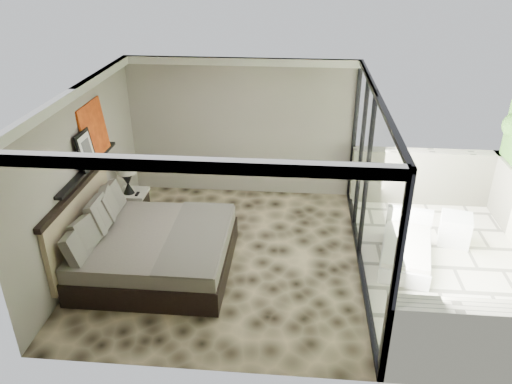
# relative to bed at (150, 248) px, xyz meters

# --- Properties ---
(floor) EXTENTS (5.00, 5.00, 0.00)m
(floor) POSITION_rel_bed_xyz_m (1.13, 0.43, -0.38)
(floor) COLOR black
(floor) RESTS_ON ground
(ceiling) EXTENTS (4.50, 5.00, 0.02)m
(ceiling) POSITION_rel_bed_xyz_m (1.13, 0.43, 2.41)
(ceiling) COLOR silver
(ceiling) RESTS_ON back_wall
(back_wall) EXTENTS (4.50, 0.02, 2.80)m
(back_wall) POSITION_rel_bed_xyz_m (1.13, 2.92, 1.02)
(back_wall) COLOR gray
(back_wall) RESTS_ON floor
(left_wall) EXTENTS (0.02, 5.00, 2.80)m
(left_wall) POSITION_rel_bed_xyz_m (-1.11, 0.43, 1.02)
(left_wall) COLOR gray
(left_wall) RESTS_ON floor
(glass_wall) EXTENTS (0.08, 5.00, 2.80)m
(glass_wall) POSITION_rel_bed_xyz_m (3.38, 0.43, 1.02)
(glass_wall) COLOR white
(glass_wall) RESTS_ON floor
(terrace_slab) EXTENTS (3.00, 5.00, 0.12)m
(terrace_slab) POSITION_rel_bed_xyz_m (4.88, 0.43, -0.44)
(terrace_slab) COLOR beige
(terrace_slab) RESTS_ON ground
(picture_ledge) EXTENTS (0.12, 2.20, 0.05)m
(picture_ledge) POSITION_rel_bed_xyz_m (-1.05, 0.53, 1.12)
(picture_ledge) COLOR black
(picture_ledge) RESTS_ON left_wall
(bed) EXTENTS (2.38, 2.30, 1.32)m
(bed) POSITION_rel_bed_xyz_m (0.00, 0.00, 0.00)
(bed) COLOR black
(bed) RESTS_ON floor
(nightstand) EXTENTS (0.58, 0.58, 0.51)m
(nightstand) POSITION_rel_bed_xyz_m (-0.78, 1.66, -0.13)
(nightstand) COLOR black
(nightstand) RESTS_ON floor
(table_lamp) EXTENTS (0.36, 0.36, 0.66)m
(table_lamp) POSITION_rel_bed_xyz_m (-0.84, 1.60, 0.56)
(table_lamp) COLOR black
(table_lamp) RESTS_ON nightstand
(abstract_canvas) EXTENTS (0.13, 0.90, 0.90)m
(abstract_canvas) POSITION_rel_bed_xyz_m (-1.06, 0.98, 1.59)
(abstract_canvas) COLOR #BF5910
(abstract_canvas) RESTS_ON picture_ledge
(framed_print) EXTENTS (0.11, 0.50, 0.60)m
(framed_print) POSITION_rel_bed_xyz_m (-1.01, 0.47, 1.44)
(framed_print) COLOR black
(framed_print) RESTS_ON picture_ledge
(ottoman) EXTENTS (0.62, 0.62, 0.51)m
(ottoman) POSITION_rel_bed_xyz_m (5.07, 1.25, -0.13)
(ottoman) COLOR white
(ottoman) RESTS_ON terrace_slab
(lounger) EXTENTS (1.07, 1.67, 0.61)m
(lounger) POSITION_rel_bed_xyz_m (4.14, 0.63, -0.19)
(lounger) COLOR silver
(lounger) RESTS_ON terrace_slab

